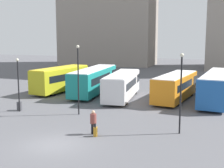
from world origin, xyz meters
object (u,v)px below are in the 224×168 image
bus_4 (217,86)px  traveler (93,120)px  bus_3 (176,86)px  lamp_post_0 (78,75)px  lamp_post_1 (181,87)px  bus_2 (122,85)px  suitcase (95,132)px  lamp_post_2 (18,80)px  bus_0 (61,78)px  trash_bin (20,106)px  bus_1 (94,80)px

bus_4 → traveler: bearing=156.1°
bus_3 → lamp_post_0: (-7.15, -9.62, 2.08)m
bus_3 → lamp_post_1: 12.45m
bus_2 → suitcase: (2.50, -13.51, -1.22)m
bus_2 → lamp_post_2: (-7.06, -9.23, 1.41)m
bus_2 → bus_3: bearing=-84.2°
lamp_post_0 → bus_0: bearing=126.7°
bus_0 → lamp_post_0: lamp_post_0 is taller
suitcase → lamp_post_1: size_ratio=0.17×
bus_4 → trash_bin: bearing=125.6°
bus_3 → bus_4: bus_4 is taller
bus_4 → bus_0: bearing=95.2°
bus_0 → lamp_post_0: (7.31, -9.79, 1.95)m
bus_2 → suitcase: bearing=-176.4°
bus_0 → bus_3: bus_0 is taller
bus_2 → trash_bin: 11.56m
bus_0 → traveler: size_ratio=5.27×
bus_1 → suitcase: size_ratio=12.05×
bus_3 → lamp_post_2: lamp_post_2 is taller
bus_0 → bus_1: size_ratio=0.80×
bus_0 → lamp_post_1: lamp_post_1 is taller
bus_0 → bus_4: bus_4 is taller
suitcase → trash_bin: suitcase is taller
lamp_post_0 → trash_bin: 6.79m
lamp_post_2 → trash_bin: bearing=126.4°
lamp_post_1 → suitcase: bearing=-153.7°
bus_3 → suitcase: 15.22m
bus_2 → traveler: (2.17, -13.12, -0.51)m
bus_4 → traveler: 16.91m
bus_3 → trash_bin: (-13.12, -10.17, -1.12)m
bus_2 → lamp_post_0: lamp_post_0 is taller
bus_0 → lamp_post_2: lamp_post_2 is taller
bus_0 → suitcase: bearing=-135.4°
bus_4 → suitcase: size_ratio=12.39×
lamp_post_2 → bus_3: bearing=39.3°
trash_bin → bus_3: bearing=37.8°
bus_1 → trash_bin: bus_1 is taller
bus_0 → bus_2: size_ratio=0.93×
bus_2 → bus_3: bus_2 is taller
bus_2 → suitcase: bus_2 is taller
bus_0 → traveler: bus_0 is taller
suitcase → lamp_post_1: lamp_post_1 is taller
bus_3 → lamp_post_0: 12.17m
bus_3 → trash_bin: size_ratio=11.64×
bus_2 → lamp_post_1: bearing=-150.6°
suitcase → bus_1: bearing=12.7°
lamp_post_2 → bus_1: bearing=75.7°
bus_1 → bus_2: (4.23, -1.84, -0.12)m
suitcase → trash_bin: bearing=53.7°
traveler → bus_2: bearing=-1.6°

